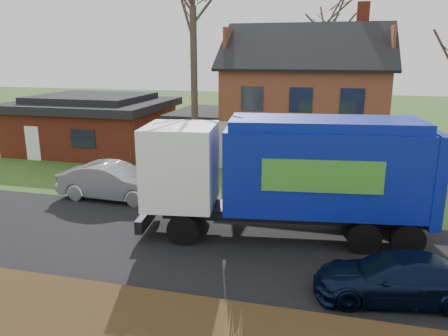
# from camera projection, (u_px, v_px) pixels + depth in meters

# --- Properties ---
(ground) EXTENTS (120.00, 120.00, 0.00)m
(ground) POSITION_uv_depth(u_px,v_px,m) (211.00, 246.00, 14.88)
(ground) COLOR #31521B
(ground) RESTS_ON ground
(road) EXTENTS (80.00, 7.00, 0.02)m
(road) POSITION_uv_depth(u_px,v_px,m) (211.00, 246.00, 14.87)
(road) COLOR black
(road) RESTS_ON ground
(main_house) EXTENTS (12.95, 8.95, 9.26)m
(main_house) POSITION_uv_depth(u_px,v_px,m) (297.00, 93.00, 26.51)
(main_house) COLOR #C1B39B
(main_house) RESTS_ON ground
(ranch_house) EXTENTS (9.80, 8.20, 3.70)m
(ranch_house) POSITION_uv_depth(u_px,v_px,m) (94.00, 123.00, 29.49)
(ranch_house) COLOR #973821
(ranch_house) RESTS_ON ground
(garbage_truck) EXTENTS (10.24, 4.01, 4.27)m
(garbage_truck) POSITION_uv_depth(u_px,v_px,m) (292.00, 170.00, 15.10)
(garbage_truck) COLOR black
(garbage_truck) RESTS_ON ground
(silver_sedan) EXTENTS (4.99, 1.89, 1.62)m
(silver_sedan) POSITION_uv_depth(u_px,v_px,m) (114.00, 181.00, 19.55)
(silver_sedan) COLOR #A4A7AC
(silver_sedan) RESTS_ON ground
(navy_wagon) EXTENTS (4.52, 2.39, 1.25)m
(navy_wagon) POSITION_uv_depth(u_px,v_px,m) (396.00, 278.00, 11.54)
(navy_wagon) COLOR black
(navy_wagon) RESTS_ON ground
(tree_back) EXTENTS (3.67, 3.67, 11.62)m
(tree_back) POSITION_uv_depth(u_px,v_px,m) (328.00, 5.00, 31.03)
(tree_back) COLOR #433A28
(tree_back) RESTS_ON ground
(grass_clump_mid) EXTENTS (0.35, 0.29, 0.97)m
(grass_clump_mid) POSITION_uv_depth(u_px,v_px,m) (235.00, 333.00, 9.00)
(grass_clump_mid) COLOR #B0864D
(grass_clump_mid) RESTS_ON mulch_verge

